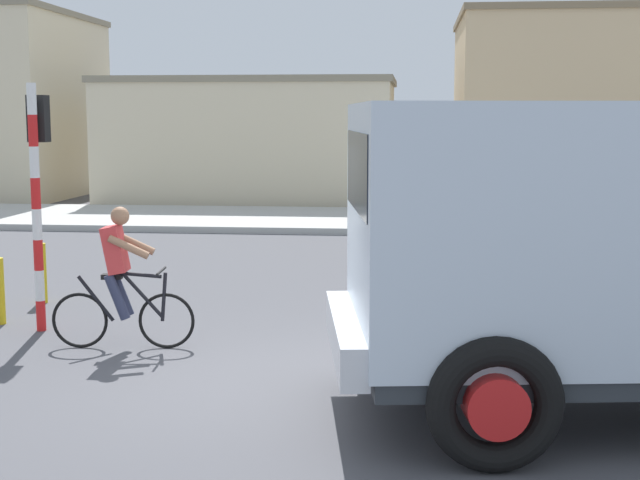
{
  "coord_description": "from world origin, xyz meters",
  "views": [
    {
      "loc": [
        1.43,
        -8.92,
        2.79
      ],
      "look_at": [
        0.24,
        2.5,
        1.2
      ],
      "focal_mm": 50.57,
      "sensor_mm": 36.0,
      "label": 1
    }
  ],
  "objects_px": {
    "cyclist": "(121,278)",
    "bollard_far": "(42,273)",
    "traffic_light_pole": "(37,172)",
    "truck_foreground": "(638,240)",
    "pedestrian_near_kerb": "(435,214)",
    "car_red_near": "(588,218)"
  },
  "relations": [
    {
      "from": "cyclist",
      "to": "car_red_near",
      "type": "distance_m",
      "value": 10.15
    },
    {
      "from": "car_red_near",
      "to": "pedestrian_near_kerb",
      "type": "bearing_deg",
      "value": 175.12
    },
    {
      "from": "car_red_near",
      "to": "bollard_far",
      "type": "height_order",
      "value": "car_red_near"
    },
    {
      "from": "traffic_light_pole",
      "to": "car_red_near",
      "type": "relative_size",
      "value": 0.78
    },
    {
      "from": "car_red_near",
      "to": "pedestrian_near_kerb",
      "type": "xyz_separation_m",
      "value": [
        -2.93,
        0.25,
        0.03
      ]
    },
    {
      "from": "truck_foreground",
      "to": "bollard_far",
      "type": "relative_size",
      "value": 6.35
    },
    {
      "from": "truck_foreground",
      "to": "traffic_light_pole",
      "type": "bearing_deg",
      "value": 158.07
    },
    {
      "from": "pedestrian_near_kerb",
      "to": "bollard_far",
      "type": "distance_m",
      "value": 7.97
    },
    {
      "from": "traffic_light_pole",
      "to": "bollard_far",
      "type": "distance_m",
      "value": 2.4
    },
    {
      "from": "truck_foreground",
      "to": "pedestrian_near_kerb",
      "type": "height_order",
      "value": "truck_foreground"
    },
    {
      "from": "cyclist",
      "to": "bollard_far",
      "type": "distance_m",
      "value": 3.24
    },
    {
      "from": "cyclist",
      "to": "truck_foreground",
      "type": "bearing_deg",
      "value": -19.18
    },
    {
      "from": "bollard_far",
      "to": "traffic_light_pole",
      "type": "bearing_deg",
      "value": -66.67
    },
    {
      "from": "cyclist",
      "to": "pedestrian_near_kerb",
      "type": "xyz_separation_m",
      "value": [
        3.91,
        7.74,
        -0.02
      ]
    },
    {
      "from": "cyclist",
      "to": "traffic_light_pole",
      "type": "distance_m",
      "value": 2.0
    },
    {
      "from": "traffic_light_pole",
      "to": "pedestrian_near_kerb",
      "type": "bearing_deg",
      "value": 52.66
    },
    {
      "from": "cyclist",
      "to": "bollard_far",
      "type": "xyz_separation_m",
      "value": [
        -2.05,
        2.47,
        -0.41
      ]
    },
    {
      "from": "cyclist",
      "to": "traffic_light_pole",
      "type": "bearing_deg",
      "value": 147.96
    },
    {
      "from": "car_red_near",
      "to": "bollard_far",
      "type": "distance_m",
      "value": 10.22
    },
    {
      "from": "truck_foreground",
      "to": "pedestrian_near_kerb",
      "type": "bearing_deg",
      "value": 99.41
    },
    {
      "from": "car_red_near",
      "to": "bollard_far",
      "type": "bearing_deg",
      "value": -150.56
    },
    {
      "from": "cyclist",
      "to": "pedestrian_near_kerb",
      "type": "distance_m",
      "value": 8.67
    }
  ]
}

